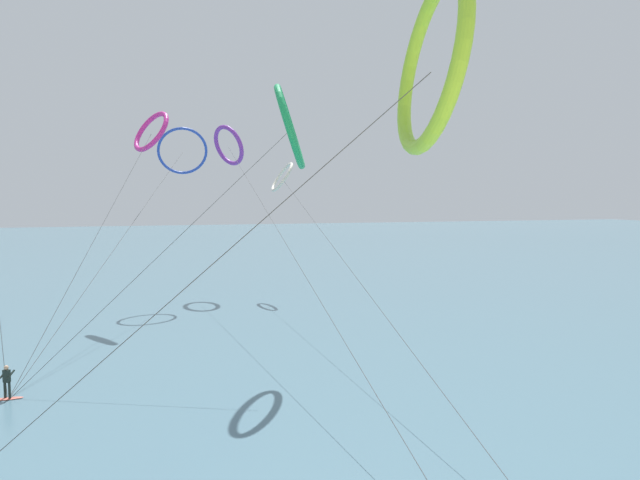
# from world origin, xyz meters

# --- Properties ---
(sea_water) EXTENTS (400.00, 200.00, 0.08)m
(sea_water) POSITION_xyz_m (0.00, 108.99, 0.04)
(sea_water) COLOR slate
(sea_water) RESTS_ON ground
(surfer_coral) EXTENTS (1.40, 0.71, 1.70)m
(surfer_coral) POSITION_xyz_m (-14.15, 30.21, 0.82)
(surfer_coral) COLOR #EA7260
(surfer_coral) RESTS_ON ground
(kite_emerald) EXTENTS (16.51, 5.42, 16.57)m
(kite_emerald) POSITION_xyz_m (0.67, 32.13, 14.07)
(kite_emerald) COLOR #199351
(kite_emerald) RESTS_ON ground
(kite_magenta) EXTENTS (9.33, 21.16, 17.27)m
(kite_magenta) POSITION_xyz_m (-6.88, 49.00, 15.43)
(kite_magenta) COLOR #CC288E
(kite_magenta) RESTS_ON ground
(kite_ivory) EXTENTS (3.94, 46.81, 13.63)m
(kite_ivory) POSITION_xyz_m (5.79, 55.38, 12.01)
(kite_ivory) COLOR silver
(kite_ivory) RESTS_ON ground
(kite_cobalt) EXTENTS (12.46, 25.27, 16.50)m
(kite_cobalt) POSITION_xyz_m (-4.05, 54.32, 14.31)
(kite_cobalt) COLOR #2647B7
(kite_cobalt) RESTS_ON ground
(kite_lime) EXTENTS (15.32, 8.53, 16.13)m
(kite_lime) POSITION_xyz_m (0.10, 14.06, 13.60)
(kite_lime) COLOR #8CC62D
(kite_lime) RESTS_ON ground
(kite_violet) EXTENTS (3.90, 51.10, 17.54)m
(kite_violet) POSITION_xyz_m (0.97, 59.14, 15.39)
(kite_violet) COLOR purple
(kite_violet) RESTS_ON ground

